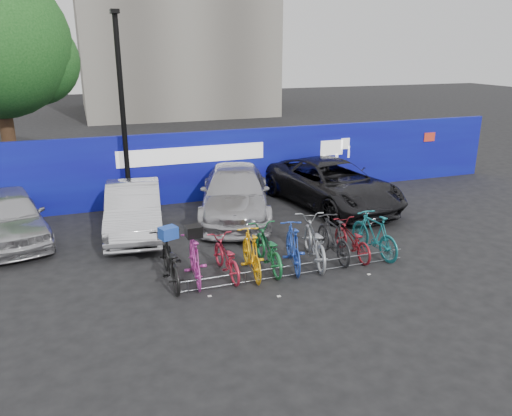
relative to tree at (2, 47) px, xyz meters
name	(u,v)px	position (x,y,z in m)	size (l,w,h in m)	color
ground	(288,265)	(6.77, -10.06, -5.07)	(100.00, 100.00, 0.00)	black
hoarding	(221,165)	(6.78, -4.06, -3.86)	(22.00, 0.18, 2.40)	#0E0987
tree	(2,47)	(0.00, 0.00, 0.00)	(5.40, 5.20, 7.80)	#382314
lamppost	(123,110)	(3.57, -4.66, -1.80)	(0.25, 0.50, 6.11)	black
bike_rack	(298,269)	(6.77, -10.66, -4.91)	(5.60, 0.03, 0.30)	#595B60
car_0	(9,216)	(0.25, -6.04, -4.36)	(1.68, 4.18, 1.43)	#B0B0B5
car_1	(134,209)	(3.52, -6.46, -4.37)	(1.48, 4.26, 1.40)	silver
car_2	(235,193)	(6.68, -6.01, -4.32)	(2.09, 5.15, 1.50)	#B2B1B6
car_3	(331,184)	(10.00, -6.08, -4.31)	(2.53, 5.49, 1.53)	black
bike_0	(170,260)	(3.91, -10.00, -4.54)	(0.71, 2.02, 1.06)	black
bike_1	(195,259)	(4.46, -10.11, -4.53)	(0.50, 1.78, 1.07)	#C439A0
bike_2	(226,257)	(5.20, -10.08, -4.62)	(0.60, 1.73, 0.91)	#B42137
bike_3	(251,253)	(5.78, -10.22, -4.53)	(0.51, 1.79, 1.08)	#FCB00E
bike_4	(268,248)	(6.26, -10.02, -4.56)	(0.67, 1.93, 1.01)	#186C36
bike_5	(293,246)	(6.84, -10.19, -4.52)	(0.51, 1.82, 1.09)	#2547B4
bike_6	(314,241)	(7.46, -10.05, -4.52)	(0.73, 2.10, 1.10)	#94979B
bike_7	(333,238)	(8.01, -10.03, -4.52)	(0.52, 1.84, 1.11)	#262629
bike_8	(352,240)	(8.52, -10.06, -4.62)	(0.60, 1.72, 0.90)	maroon
bike_9	(374,234)	(9.10, -10.15, -4.51)	(0.53, 1.86, 1.12)	#1B787F
cargo_crate	(168,233)	(3.91, -10.00, -3.87)	(0.37, 0.28, 0.27)	#2047B2
cargo_topcase	(194,231)	(4.46, -10.11, -3.87)	(0.35, 0.31, 0.26)	black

